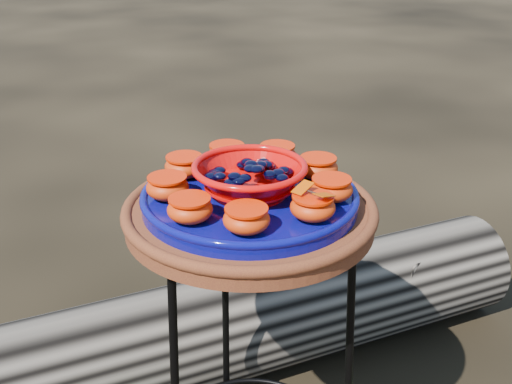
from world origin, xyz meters
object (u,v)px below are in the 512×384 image
object	(u,v)px
terracotta_saucer	(250,215)
red_bowl	(250,179)
driftwood_log	(254,320)
cobalt_plate	(250,200)
plant_stand	(251,370)

from	to	relation	value
terracotta_saucer	red_bowl	xyz separation A→B (m)	(0.00, 0.00, 0.07)
terracotta_saucer	driftwood_log	size ratio (longest dim) A/B	0.28
terracotta_saucer	driftwood_log	distance (m)	0.72
cobalt_plate	driftwood_log	world-z (taller)	cobalt_plate
plant_stand	red_bowl	bearing A→B (deg)	0.00
terracotta_saucer	cobalt_plate	bearing A→B (deg)	0.00
red_bowl	driftwood_log	distance (m)	0.78
cobalt_plate	red_bowl	size ratio (longest dim) A/B	2.00
terracotta_saucer	driftwood_log	world-z (taller)	terracotta_saucer
cobalt_plate	driftwood_log	distance (m)	0.75
red_bowl	driftwood_log	xyz separation A→B (m)	(0.14, 0.43, -0.64)
terracotta_saucer	red_bowl	bearing A→B (deg)	0.00
cobalt_plate	red_bowl	world-z (taller)	red_bowl
cobalt_plate	driftwood_log	xyz separation A→B (m)	(0.14, 0.43, -0.60)
cobalt_plate	terracotta_saucer	bearing A→B (deg)	0.00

